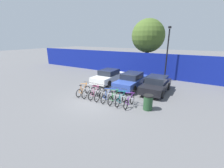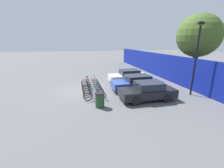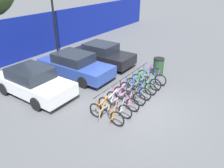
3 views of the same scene
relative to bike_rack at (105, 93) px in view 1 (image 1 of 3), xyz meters
The scene contains 17 objects.
ground_plane 0.99m from the bike_rack, 127.43° to the right, with size 120.00×120.00×0.00m, color #59595B.
hoarding_wall 8.89m from the bike_rack, 93.35° to the left, with size 36.00×0.16×2.89m, color navy.
bike_rack is the anchor object (origin of this frame).
bicycle_orange 2.11m from the bike_rack, behind, with size 0.68×1.71×1.05m.
bicycle_silver 1.51m from the bike_rack, behind, with size 0.68×1.71×1.05m.
bicycle_pink 0.90m from the bike_rack, behind, with size 0.68×1.71×1.05m.
bicycle_black 0.34m from the bike_rack, 152.46° to the right, with size 0.68×1.71×1.05m.
bicycle_blue 0.35m from the bike_rack, 27.34° to the right, with size 0.68×1.71×1.05m.
bicycle_green 0.90m from the bike_rack, ahead, with size 0.68×1.71×1.05m.
bicycle_teal 1.48m from the bike_rack, ahead, with size 0.68×1.71×1.05m.
bicycle_purple 2.11m from the bike_rack, ahead, with size 0.68×1.71×1.05m.
car_white 4.70m from the bike_rack, 119.25° to the left, with size 1.91×4.24×1.40m.
car_blue 3.93m from the bike_rack, 83.27° to the left, with size 1.91×4.51×1.40m.
car_black 4.75m from the bike_rack, 52.74° to the left, with size 1.91×4.19×1.40m.
lamp_post 8.72m from the bike_rack, 70.79° to the left, with size 0.24×0.44×5.73m.
trash_bin 3.38m from the bike_rack, ahead, with size 0.63×0.63×1.03m.
tree_behind_hoarding 11.49m from the bike_rack, 92.07° to the left, with size 4.20×4.20×6.98m.
Camera 1 is at (6.55, -8.32, 4.57)m, focal length 24.00 mm.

